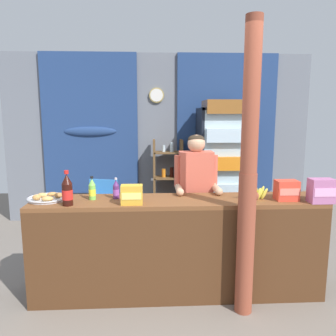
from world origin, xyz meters
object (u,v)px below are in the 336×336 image
at_px(soda_bottle_cola, 67,191).
at_px(banana_bunch, 255,193).
at_px(stall_counter, 179,241).
at_px(soda_bottle_grape_soda, 116,190).
at_px(soda_bottle_lime_soda, 92,190).
at_px(pastry_tray, 48,198).
at_px(drink_fridge, 221,160).
at_px(snack_box_choco_powder, 132,195).
at_px(snack_box_crackers, 287,190).
at_px(shopkeeper, 196,188).
at_px(bottle_shelf_rack, 168,180).
at_px(plastic_lawn_chair, 101,207).
at_px(timber_post, 248,179).
at_px(snack_box_wafer, 321,191).

distance_m(soda_bottle_cola, banana_bunch, 1.76).
xyz_separation_m(stall_counter, soda_bottle_grape_soda, (-0.60, 0.16, 0.47)).
relative_size(soda_bottle_lime_soda, pastry_tray, 0.60).
bearing_deg(stall_counter, banana_bunch, 5.40).
height_order(drink_fridge, soda_bottle_cola, drink_fridge).
height_order(soda_bottle_grape_soda, pastry_tray, soda_bottle_grape_soda).
distance_m(soda_bottle_cola, pastry_tray, 0.33).
xyz_separation_m(soda_bottle_cola, snack_box_choco_powder, (0.58, 0.01, -0.05)).
bearing_deg(soda_bottle_lime_soda, snack_box_crackers, -3.59).
bearing_deg(shopkeeper, stall_counter, -114.52).
bearing_deg(banana_bunch, soda_bottle_cola, -175.86).
relative_size(bottle_shelf_rack, plastic_lawn_chair, 1.61).
height_order(soda_bottle_grape_soda, banana_bunch, soda_bottle_grape_soda).
bearing_deg(drink_fridge, snack_box_crackers, -83.88).
relative_size(bottle_shelf_rack, snack_box_choco_powder, 7.08).
bearing_deg(soda_bottle_lime_soda, timber_post, -15.51).
distance_m(snack_box_crackers, banana_bunch, 0.30).
height_order(drink_fridge, soda_bottle_lime_soda, drink_fridge).
bearing_deg(snack_box_crackers, shopkeeper, 149.31).
height_order(shopkeeper, snack_box_choco_powder, shopkeeper).
bearing_deg(drink_fridge, timber_post, -96.26).
relative_size(drink_fridge, snack_box_choco_powder, 10.18).
xyz_separation_m(soda_bottle_cola, pastry_tray, (-0.24, 0.20, -0.11)).
xyz_separation_m(timber_post, soda_bottle_cola, (-1.58, 0.19, -0.12)).
bearing_deg(banana_bunch, stall_counter, -174.60).
height_order(timber_post, snack_box_crackers, timber_post).
distance_m(drink_fridge, shopkeeper, 1.62).
bearing_deg(soda_bottle_cola, drink_fridge, 48.41).
height_order(soda_bottle_grape_soda, snack_box_crackers, soda_bottle_grape_soda).
height_order(shopkeeper, snack_box_wafer, shopkeeper).
height_order(timber_post, pastry_tray, timber_post).
bearing_deg(timber_post, pastry_tray, 167.96).
xyz_separation_m(snack_box_wafer, snack_box_crackers, (-0.28, 0.11, -0.02)).
xyz_separation_m(soda_bottle_cola, snack_box_crackers, (2.04, 0.08, -0.04)).
relative_size(soda_bottle_lime_soda, snack_box_choco_powder, 1.17).
height_order(soda_bottle_lime_soda, banana_bunch, soda_bottle_lime_soda).
distance_m(plastic_lawn_chair, banana_bunch, 2.33).
bearing_deg(snack_box_crackers, soda_bottle_grape_soda, 175.08).
relative_size(stall_counter, soda_bottle_lime_soda, 12.29).
xyz_separation_m(stall_counter, bottle_shelf_rack, (0.01, 2.28, 0.13)).
bearing_deg(timber_post, snack_box_crackers, 30.57).
bearing_deg(snack_box_crackers, pastry_tray, 177.06).
bearing_deg(drink_fridge, soda_bottle_cola, -131.59).
bearing_deg(snack_box_crackers, drink_fridge, 96.12).
bearing_deg(drink_fridge, banana_bunch, -92.40).
bearing_deg(shopkeeper, snack_box_crackers, -30.69).
bearing_deg(snack_box_wafer, soda_bottle_grape_soda, 172.61).
height_order(drink_fridge, pastry_tray, drink_fridge).
bearing_deg(snack_box_crackers, snack_box_choco_powder, -177.22).
relative_size(plastic_lawn_chair, shopkeeper, 0.55).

